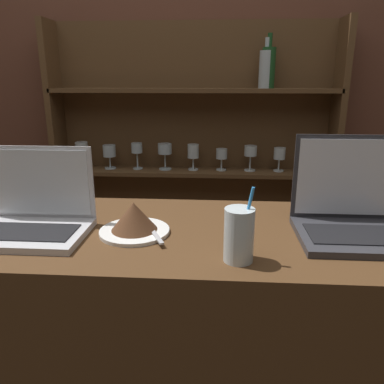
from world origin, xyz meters
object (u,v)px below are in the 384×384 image
at_px(cake_plate, 134,220).
at_px(water_glass, 239,235).
at_px(laptop_far, 353,213).
at_px(laptop_near, 31,214).

relative_size(cake_plate, water_glass, 1.07).
distance_m(cake_plate, water_glass, 0.30).
distance_m(laptop_far, water_glass, 0.35).
height_order(laptop_near, cake_plate, laptop_near).
bearing_deg(laptop_near, water_glass, -13.47).
bearing_deg(laptop_near, laptop_far, 3.06).
height_order(laptop_far, cake_plate, laptop_far).
xyz_separation_m(cake_plate, water_glass, (0.27, -0.14, 0.02)).
relative_size(laptop_near, water_glass, 1.77).
xyz_separation_m(laptop_far, cake_plate, (-0.58, -0.04, -0.02)).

